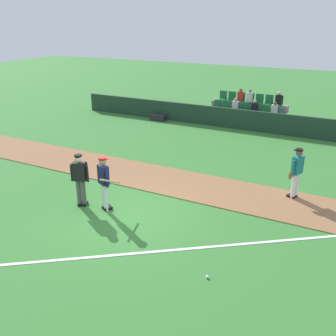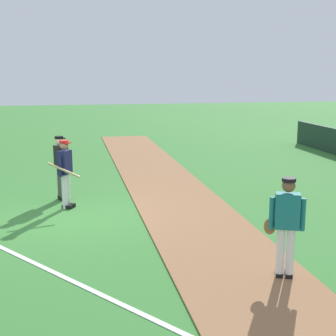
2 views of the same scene
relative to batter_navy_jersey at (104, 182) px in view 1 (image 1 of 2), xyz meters
name	(u,v)px [view 1 (image 1 of 2)]	position (x,y,z in m)	size (l,w,h in m)	color
ground_plane	(125,214)	(0.72, 0.02, -0.97)	(80.00, 80.00, 0.00)	#387A33
infield_dirt_path	(169,181)	(0.72, 2.96, -0.95)	(28.00, 2.39, 0.03)	#936642
foul_line_chalk	(209,247)	(3.72, -0.48, -0.96)	(12.00, 0.10, 0.01)	white
dugout_fence	(239,119)	(0.72, 11.16, -0.42)	(20.00, 0.16, 1.09)	#1E3828
stadium_bleachers	(247,114)	(0.74, 12.61, -0.45)	(4.45, 2.10, 1.90)	slate
batter_navy_jersey	(104,182)	(0.00, 0.00, 0.00)	(0.64, 0.79, 1.76)	white
umpire_home_plate	(80,177)	(-0.84, -0.12, 0.03)	(0.56, 0.40, 1.76)	#4C4C4C
runner_teal_jersey	(296,172)	(5.11, 3.63, -0.01)	(0.41, 0.63, 1.76)	white
baseball	(207,277)	(4.18, -1.71, -0.93)	(0.07, 0.07, 0.07)	white
equipment_bag	(158,118)	(-4.07, 10.71, -0.79)	(0.90, 0.36, 0.36)	#232328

